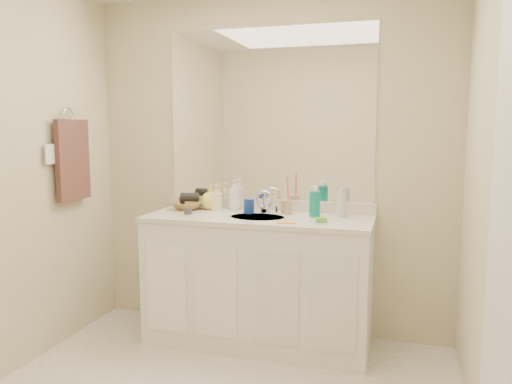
% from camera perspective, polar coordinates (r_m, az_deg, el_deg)
% --- Properties ---
extents(wall_back, '(2.60, 0.02, 2.40)m').
position_cam_1_polar(wall_back, '(3.57, 1.49, 3.03)').
color(wall_back, beige).
rests_on(wall_back, floor).
extents(wall_right, '(0.02, 2.60, 2.40)m').
position_cam_1_polar(wall_right, '(2.18, 26.30, -0.48)').
color(wall_right, beige).
rests_on(wall_right, floor).
extents(vanity_cabinet, '(1.50, 0.55, 0.85)m').
position_cam_1_polar(vanity_cabinet, '(3.45, 0.24, -10.23)').
color(vanity_cabinet, white).
rests_on(vanity_cabinet, floor).
extents(countertop, '(1.52, 0.57, 0.03)m').
position_cam_1_polar(countertop, '(3.35, 0.24, -3.04)').
color(countertop, silver).
rests_on(countertop, vanity_cabinet).
extents(backsplash, '(1.52, 0.03, 0.08)m').
position_cam_1_polar(backsplash, '(3.59, 1.41, -1.45)').
color(backsplash, silver).
rests_on(backsplash, countertop).
extents(sink_basin, '(0.37, 0.37, 0.02)m').
position_cam_1_polar(sink_basin, '(3.33, 0.15, -3.05)').
color(sink_basin, beige).
rests_on(sink_basin, countertop).
extents(faucet, '(0.02, 0.02, 0.11)m').
position_cam_1_polar(faucet, '(3.49, 0.98, -1.45)').
color(faucet, silver).
rests_on(faucet, countertop).
extents(mirror, '(1.48, 0.01, 1.20)m').
position_cam_1_polar(mirror, '(3.55, 1.49, 8.82)').
color(mirror, white).
rests_on(mirror, wall_back).
extents(blue_mug, '(0.09, 0.09, 0.10)m').
position_cam_1_polar(blue_mug, '(3.45, -0.81, -1.62)').
color(blue_mug, '#173BA4').
rests_on(blue_mug, countertop).
extents(tan_cup, '(0.08, 0.08, 0.10)m').
position_cam_1_polar(tan_cup, '(3.42, 3.50, -1.73)').
color(tan_cup, tan).
rests_on(tan_cup, countertop).
extents(toothbrush, '(0.02, 0.04, 0.22)m').
position_cam_1_polar(toothbrush, '(3.41, 3.68, -0.06)').
color(toothbrush, '#EE3E82').
rests_on(toothbrush, tan_cup).
extents(mouthwash_bottle, '(0.08, 0.08, 0.17)m').
position_cam_1_polar(mouthwash_bottle, '(3.34, 6.72, -1.38)').
color(mouthwash_bottle, '#0B8577').
rests_on(mouthwash_bottle, countertop).
extents(clear_pump_bottle, '(0.08, 0.08, 0.16)m').
position_cam_1_polar(clear_pump_bottle, '(3.36, 9.71, -1.44)').
color(clear_pump_bottle, silver).
rests_on(clear_pump_bottle, countertop).
extents(soap_dish, '(0.10, 0.09, 0.01)m').
position_cam_1_polar(soap_dish, '(3.12, 7.45, -3.49)').
color(soap_dish, silver).
rests_on(soap_dish, countertop).
extents(green_soap, '(0.08, 0.06, 0.02)m').
position_cam_1_polar(green_soap, '(3.12, 7.46, -3.14)').
color(green_soap, '#64BB2D').
rests_on(green_soap, soap_dish).
extents(orange_comb, '(0.13, 0.05, 0.01)m').
position_cam_1_polar(orange_comb, '(3.10, 3.50, -3.55)').
color(orange_comb, orange).
rests_on(orange_comb, countertop).
extents(dark_jar, '(0.06, 0.06, 0.04)m').
position_cam_1_polar(dark_jar, '(3.45, -7.76, -2.21)').
color(dark_jar, '#3A3B42').
rests_on(dark_jar, countertop).
extents(soap_bottle_white, '(0.10, 0.11, 0.21)m').
position_cam_1_polar(soap_bottle_white, '(3.61, -2.48, -0.32)').
color(soap_bottle_white, white).
rests_on(soap_bottle_white, countertop).
extents(soap_bottle_cream, '(0.11, 0.11, 0.18)m').
position_cam_1_polar(soap_bottle_cream, '(3.62, -4.57, -0.59)').
color(soap_bottle_cream, '#EFE8C3').
rests_on(soap_bottle_cream, countertop).
extents(soap_bottle_yellow, '(0.15, 0.15, 0.18)m').
position_cam_1_polar(soap_bottle_yellow, '(3.64, -5.25, -0.58)').
color(soap_bottle_yellow, '#FCE462').
rests_on(soap_bottle_yellow, countertop).
extents(wicker_basket, '(0.26, 0.26, 0.06)m').
position_cam_1_polar(wicker_basket, '(3.66, -7.83, -1.54)').
color(wicker_basket, olive).
rests_on(wicker_basket, countertop).
extents(hair_dryer, '(0.14, 0.09, 0.07)m').
position_cam_1_polar(hair_dryer, '(3.64, -7.56, -0.59)').
color(hair_dryer, black).
rests_on(hair_dryer, wicker_basket).
extents(towel_ring, '(0.01, 0.11, 0.11)m').
position_cam_1_polar(towel_ring, '(3.65, -20.67, 8.16)').
color(towel_ring, silver).
rests_on(towel_ring, wall_left).
extents(hand_towel, '(0.04, 0.32, 0.55)m').
position_cam_1_polar(hand_towel, '(3.64, -20.21, 3.46)').
color(hand_towel, '#341F1C').
rests_on(hand_towel, towel_ring).
extents(switch_plate, '(0.01, 0.08, 0.13)m').
position_cam_1_polar(switch_plate, '(3.49, -22.49, 4.03)').
color(switch_plate, white).
rests_on(switch_plate, wall_left).
extents(door, '(0.02, 0.82, 2.00)m').
position_cam_1_polar(door, '(1.93, 27.09, -7.53)').
color(door, white).
rests_on(door, floor).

